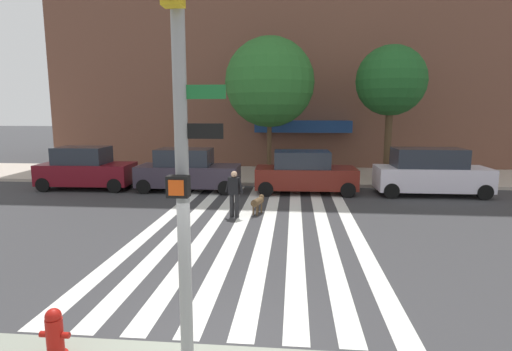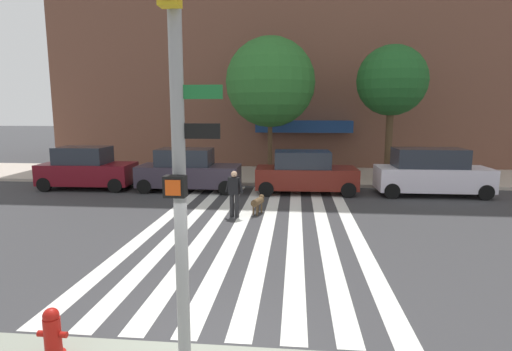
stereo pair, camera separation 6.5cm
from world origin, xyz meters
TOP-DOWN VIEW (x-y plane):
  - ground_plane at (0.00, 7.03)m, footprint 160.00×160.00m
  - sidewalk_far at (0.00, 17.06)m, footprint 80.00×6.00m
  - crosswalk_stripes at (0.05, 7.03)m, footprint 6.75×13.46m
  - traffic_light_pole at (-0.16, -0.51)m, footprint 0.74×0.46m
  - fire_hydrant at (-2.09, -0.54)m, footprint 0.44×0.32m
  - parked_car_near_curb at (-8.56, 12.57)m, footprint 4.38×2.07m
  - parked_car_behind_first at (-3.60, 12.57)m, footprint 4.69×1.97m
  - parked_car_third_in_line at (1.80, 12.57)m, footprint 4.57×2.11m
  - parked_car_fourth_in_line at (7.31, 12.57)m, footprint 4.81×1.92m
  - street_tree_nearest at (-0.01, 15.94)m, footprint 4.67×4.67m
  - street_tree_middle at (6.22, 16.15)m, footprint 3.59×3.59m
  - pedestrian_dog_walker at (-0.74, 8.07)m, footprint 0.70×0.34m
  - dog_on_leash at (0.04, 8.63)m, footprint 0.46×1.01m

SIDE VIEW (x-z plane):
  - ground_plane at x=0.00m, z-range 0.00..0.00m
  - crosswalk_stripes at x=0.05m, z-range 0.00..0.01m
  - sidewalk_far at x=0.00m, z-range 0.00..0.15m
  - dog_on_leash at x=0.04m, z-range 0.12..0.77m
  - fire_hydrant at x=-2.09m, z-range 0.14..0.90m
  - parked_car_third_in_line at x=1.80m, z-range -0.04..1.88m
  - pedestrian_dog_walker at x=-0.74m, z-range 0.11..1.75m
  - parked_car_behind_first at x=-3.60m, z-range -0.05..1.92m
  - parked_car_near_curb at x=-8.56m, z-range -0.05..1.97m
  - parked_car_fourth_in_line at x=7.31m, z-range -0.03..2.05m
  - traffic_light_pole at x=-0.16m, z-range 0.62..6.42m
  - street_tree_nearest at x=-0.01m, z-range 1.48..8.83m
  - street_tree_middle at x=6.22m, z-range 1.76..8.63m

